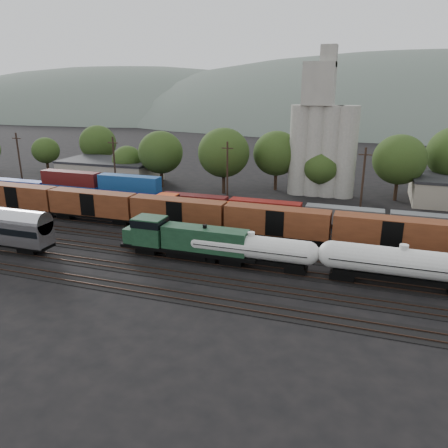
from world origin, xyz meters
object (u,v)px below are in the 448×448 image
(tank_car_a, at_px, (251,248))
(grain_silo, at_px, (322,140))
(green_locomotive, at_px, (182,239))
(orange_locomotive, at_px, (190,209))

(tank_car_a, height_order, grain_silo, grain_silo)
(green_locomotive, height_order, orange_locomotive, green_locomotive)
(green_locomotive, bearing_deg, tank_car_a, -0.00)
(tank_car_a, height_order, orange_locomotive, tank_car_a)
(green_locomotive, bearing_deg, grain_silo, 72.98)
(green_locomotive, relative_size, grain_silo, 0.64)
(grain_silo, bearing_deg, tank_car_a, -94.52)
(tank_car_a, bearing_deg, orange_locomotive, 134.05)
(tank_car_a, relative_size, grain_silo, 0.58)
(orange_locomotive, relative_size, grain_silo, 0.57)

